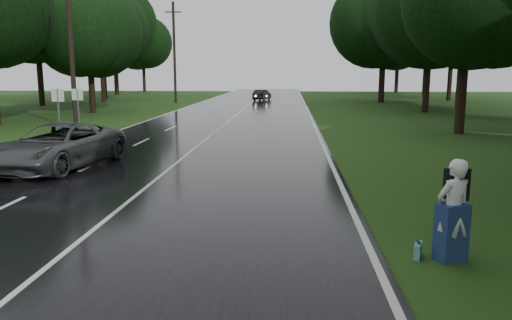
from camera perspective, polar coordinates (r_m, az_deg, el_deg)
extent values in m
plane|color=#214313|center=(10.80, -19.59, -8.88)|extent=(160.00, 160.00, 0.00)
cube|color=black|center=(29.83, -4.27, 3.62)|extent=(12.00, 140.00, 0.04)
cube|color=silver|center=(29.82, -4.27, 3.67)|extent=(0.12, 140.00, 0.01)
imported|color=#444749|center=(18.82, -21.99, 1.54)|extent=(3.54, 6.03, 1.58)
imported|color=black|center=(59.80, 0.70, 7.57)|extent=(2.14, 4.08, 1.28)
imported|color=silver|center=(9.59, 21.93, -5.46)|extent=(0.82, 0.70, 1.90)
cube|color=navy|center=(9.71, 21.77, -7.84)|extent=(0.63, 0.54, 1.07)
cube|color=black|center=(9.77, 22.29, -2.68)|extent=(0.49, 0.39, 0.61)
cube|color=teal|center=(9.77, 18.30, -9.95)|extent=(0.25, 0.41, 0.28)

